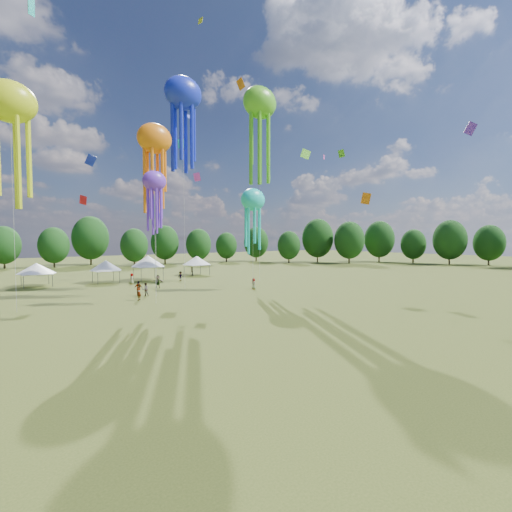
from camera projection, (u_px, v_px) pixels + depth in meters
ground at (481, 387)px, 17.83m from camera, size 300.00×300.00×0.00m
spectator_near at (145, 290)px, 45.75m from camera, size 0.85×0.68×1.68m
spectators_far at (168, 280)px, 55.38m from camera, size 19.34×23.92×1.90m
festival_tents at (100, 265)px, 60.08m from camera, size 42.05×8.93×4.36m
show_kites at (198, 133)px, 50.71m from camera, size 40.63×12.45×32.65m
small_kites at (155, 87)px, 50.22m from camera, size 74.13×61.84×41.23m
treeline at (89, 243)px, 64.58m from camera, size 201.57×95.24×13.43m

